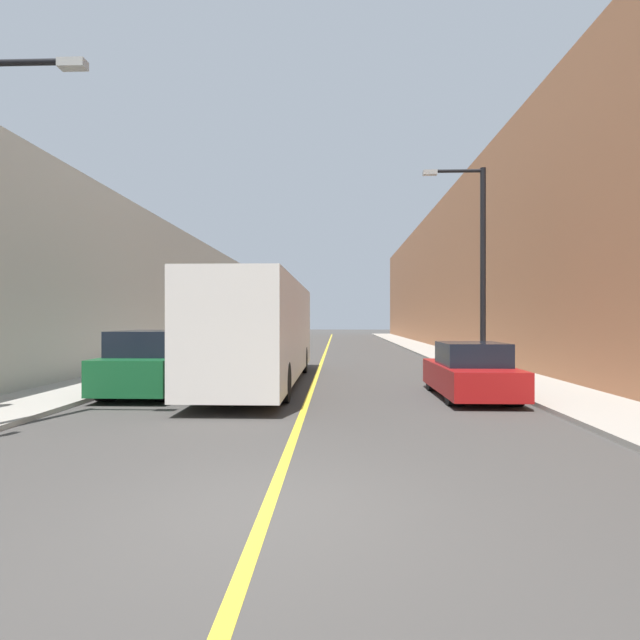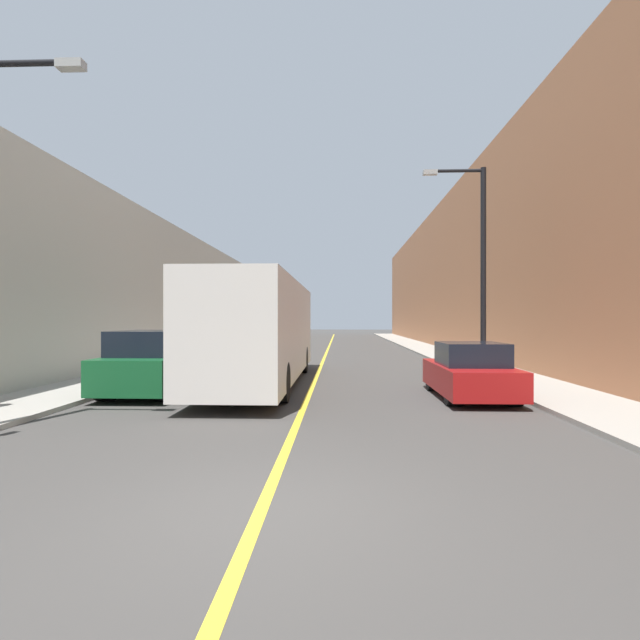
# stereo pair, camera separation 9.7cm
# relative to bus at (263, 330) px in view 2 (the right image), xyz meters

# --- Properties ---
(ground_plane) EXTENTS (200.00, 200.00, 0.00)m
(ground_plane) POSITION_rel_bus_xyz_m (1.69, -10.98, -1.81)
(ground_plane) COLOR #3F3D3A
(sidewalk_left) EXTENTS (2.61, 72.00, 0.12)m
(sidewalk_left) POSITION_rel_bus_xyz_m (-5.31, 19.02, -1.75)
(sidewalk_left) COLOR #9E998E
(sidewalk_left) RESTS_ON ground
(sidewalk_right) EXTENTS (2.61, 72.00, 0.12)m
(sidewalk_right) POSITION_rel_bus_xyz_m (8.68, 19.02, -1.75)
(sidewalk_right) COLOR #9E998E
(sidewalk_right) RESTS_ON ground
(building_row_left) EXTENTS (4.00, 72.00, 7.40)m
(building_row_left) POSITION_rel_bus_xyz_m (-8.61, 19.02, 1.89)
(building_row_left) COLOR #B7B2A3
(building_row_left) RESTS_ON ground
(building_row_right) EXTENTS (4.00, 72.00, 10.88)m
(building_row_right) POSITION_rel_bus_xyz_m (11.99, 19.02, 3.63)
(building_row_right) COLOR #B2724C
(building_row_right) RESTS_ON ground
(road_center_line) EXTENTS (0.16, 72.00, 0.01)m
(road_center_line) POSITION_rel_bus_xyz_m (1.69, 19.02, -1.80)
(road_center_line) COLOR gold
(road_center_line) RESTS_ON ground
(bus) EXTENTS (2.49, 11.72, 3.36)m
(bus) POSITION_rel_bus_xyz_m (0.00, 0.00, 0.00)
(bus) COLOR silver
(bus) RESTS_ON ground
(parked_suv_left) EXTENTS (2.04, 4.48, 1.84)m
(parked_suv_left) POSITION_rel_bus_xyz_m (-2.83, -2.21, -0.95)
(parked_suv_left) COLOR #145128
(parked_suv_left) RESTS_ON ground
(car_right_near) EXTENTS (1.86, 4.28, 1.53)m
(car_right_near) POSITION_rel_bus_xyz_m (6.14, -2.65, -1.12)
(car_right_near) COLOR maroon
(car_right_near) RESTS_ON ground
(street_lamp_right) EXTENTS (2.23, 0.24, 7.45)m
(street_lamp_right) POSITION_rel_bus_xyz_m (7.50, 1.48, 2.52)
(street_lamp_right) COLOR black
(street_lamp_right) RESTS_ON sidewalk_right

